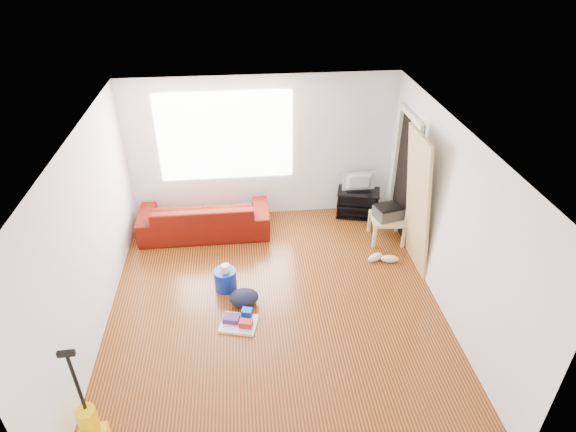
{
  "coord_description": "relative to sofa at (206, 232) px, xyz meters",
  "views": [
    {
      "loc": [
        -0.35,
        -4.96,
        4.57
      ],
      "look_at": [
        0.24,
        0.6,
        1.08
      ],
      "focal_mm": 30.0,
      "sensor_mm": 36.0,
      "label": 1
    }
  ],
  "objects": [
    {
      "name": "door_panel",
      "position": [
        3.16,
        -1.18,
        0.0
      ],
      "size": [
        0.27,
        0.86,
        2.14
      ],
      "primitive_type": "cube",
      "rotation": [
        0.0,
        -0.1,
        0.0
      ],
      "color": "#A58B55",
      "rests_on": "ground"
    },
    {
      "name": "cleaning_tray",
      "position": [
        0.53,
        -2.24,
        0.05
      ],
      "size": [
        0.55,
        0.48,
        0.17
      ],
      "rotation": [
        0.0,
        0.0,
        -0.25
      ],
      "color": "white",
      "rests_on": "ground"
    },
    {
      "name": "backpack",
      "position": [
        0.6,
        -1.85,
        0.0
      ],
      "size": [
        0.44,
        0.37,
        0.22
      ],
      "primitive_type": "ellipsoid",
      "rotation": [
        0.0,
        0.0,
        0.12
      ],
      "color": "black",
      "rests_on": "ground"
    },
    {
      "name": "toilet_paper",
      "position": [
        0.36,
        -1.5,
        0.21
      ],
      "size": [
        0.12,
        0.12,
        0.11
      ],
      "primitive_type": "cylinder",
      "color": "white",
      "rests_on": "bucket"
    },
    {
      "name": "room",
      "position": [
        1.1,
        -1.8,
        1.25
      ],
      "size": [
        4.51,
        5.01,
        2.51
      ],
      "color": "#481C09",
      "rests_on": "ground"
    },
    {
      "name": "tv",
      "position": [
        2.68,
        0.27,
        0.67
      ],
      "size": [
        0.57,
        0.08,
        0.33
      ],
      "primitive_type": "imported",
      "rotation": [
        0.0,
        0.0,
        3.14
      ],
      "color": "black",
      "rests_on": "tv_stand"
    },
    {
      "name": "sneakers",
      "position": [
        2.77,
        -1.1,
        0.06
      ],
      "size": [
        0.51,
        0.26,
        0.12
      ],
      "rotation": [
        0.0,
        0.0,
        0.04
      ],
      "color": "silver",
      "rests_on": "ground"
    },
    {
      "name": "printer",
      "position": [
        2.98,
        -0.51,
        0.53
      ],
      "size": [
        0.49,
        0.42,
        0.22
      ],
      "rotation": [
        0.0,
        0.0,
        0.24
      ],
      "color": "#353535",
      "rests_on": "side_table"
    },
    {
      "name": "sofa",
      "position": [
        0.0,
        0.0,
        0.0
      ],
      "size": [
        2.14,
        0.84,
        0.63
      ],
      "primitive_type": "imported",
      "rotation": [
        0.0,
        0.0,
        3.14
      ],
      "color": "#540E02",
      "rests_on": "ground"
    },
    {
      "name": "vacuum",
      "position": [
        -0.97,
        -3.8,
        0.24
      ],
      "size": [
        0.28,
        0.32,
        1.3
      ],
      "rotation": [
        0.0,
        0.0,
        0.04
      ],
      "color": "#FFC405",
      "rests_on": "ground"
    },
    {
      "name": "tv_stand",
      "position": [
        2.68,
        0.27,
        0.26
      ],
      "size": [
        0.81,
        0.59,
        0.5
      ],
      "rotation": [
        0.0,
        0.0,
        -0.26
      ],
      "color": "black",
      "rests_on": "ground"
    },
    {
      "name": "bucket",
      "position": [
        0.35,
        -1.49,
        0.0
      ],
      "size": [
        0.37,
        0.37,
        0.31
      ],
      "primitive_type": "cylinder",
      "rotation": [
        0.0,
        0.0,
        -0.2
      ],
      "color": "#0B2695",
      "rests_on": "ground"
    },
    {
      "name": "side_table",
      "position": [
        2.98,
        -0.51,
        0.36
      ],
      "size": [
        0.56,
        0.56,
        0.42
      ],
      "rotation": [
        0.0,
        0.0,
        -0.08
      ],
      "color": "tan",
      "rests_on": "ground"
    }
  ]
}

